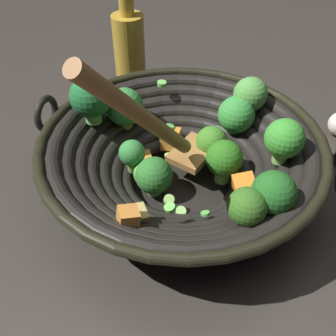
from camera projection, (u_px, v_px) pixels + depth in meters
The scene contains 3 objects.
ground_plane at pixel (180, 189), 0.56m from camera, with size 4.00×4.00×0.00m, color #332D28.
wok at pixel (182, 155), 0.52m from camera, with size 0.38×0.39×0.27m.
cooking_oil_bottle at pixel (130, 51), 0.71m from camera, with size 0.06×0.06×0.20m.
Camera 1 is at (-0.38, 0.10, 0.40)m, focal length 41.00 mm.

